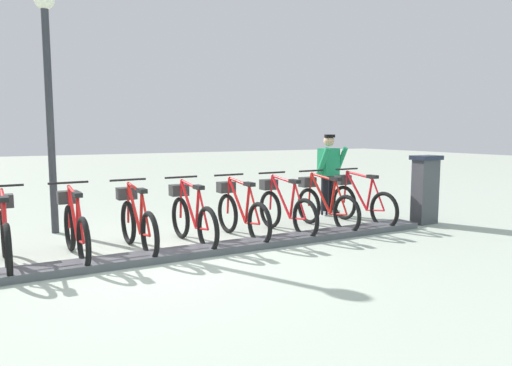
% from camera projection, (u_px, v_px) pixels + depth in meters
% --- Properties ---
extents(ground_plane, '(60.00, 60.00, 0.00)m').
position_uv_depth(ground_plane, '(164.00, 259.00, 6.26)').
color(ground_plane, '#A1AA9A').
extents(dock_rail_base, '(0.44, 9.17, 0.10)m').
position_uv_depth(dock_rail_base, '(164.00, 255.00, 6.25)').
color(dock_rail_base, '#47474C').
rests_on(dock_rail_base, ground).
extents(payment_kiosk, '(0.36, 0.52, 1.28)m').
position_uv_depth(payment_kiosk, '(425.00, 188.00, 8.61)').
color(payment_kiosk, '#38383D').
rests_on(payment_kiosk, ground).
extents(bike_docked_0, '(1.72, 0.54, 1.02)m').
position_uv_depth(bike_docked_0, '(360.00, 201.00, 8.63)').
color(bike_docked_0, black).
rests_on(bike_docked_0, ground).
extents(bike_docked_1, '(1.72, 0.54, 1.02)m').
position_uv_depth(bike_docked_1, '(324.00, 204.00, 8.24)').
color(bike_docked_1, black).
rests_on(bike_docked_1, ground).
extents(bike_docked_2, '(1.72, 0.54, 1.02)m').
position_uv_depth(bike_docked_2, '(284.00, 208.00, 7.85)').
color(bike_docked_2, black).
rests_on(bike_docked_2, ground).
extents(bike_docked_3, '(1.72, 0.54, 1.02)m').
position_uv_depth(bike_docked_3, '(240.00, 212.00, 7.45)').
color(bike_docked_3, black).
rests_on(bike_docked_3, ground).
extents(bike_docked_4, '(1.72, 0.54, 1.02)m').
position_uv_depth(bike_docked_4, '(191.00, 216.00, 7.06)').
color(bike_docked_4, black).
rests_on(bike_docked_4, ground).
extents(bike_docked_5, '(1.72, 0.54, 1.02)m').
position_uv_depth(bike_docked_5, '(137.00, 221.00, 6.66)').
color(bike_docked_5, black).
rests_on(bike_docked_5, ground).
extents(bike_docked_6, '(1.72, 0.54, 1.02)m').
position_uv_depth(bike_docked_6, '(75.00, 227.00, 6.27)').
color(bike_docked_6, black).
rests_on(bike_docked_6, ground).
extents(bike_docked_7, '(1.72, 0.54, 1.02)m').
position_uv_depth(bike_docked_7, '(5.00, 234.00, 5.87)').
color(bike_docked_7, black).
rests_on(bike_docked_7, ground).
extents(worker_near_rack, '(0.49, 0.66, 1.66)m').
position_uv_depth(worker_near_rack, '(329.00, 171.00, 9.46)').
color(worker_near_rack, white).
rests_on(worker_near_rack, ground).
extents(lamp_post, '(0.32, 0.32, 4.00)m').
position_uv_depth(lamp_post, '(48.00, 77.00, 7.59)').
color(lamp_post, '#2D2D33').
rests_on(lamp_post, ground).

